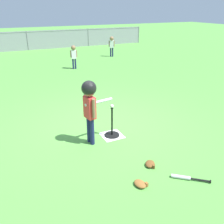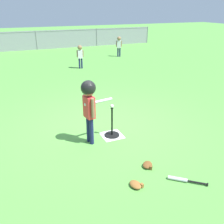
# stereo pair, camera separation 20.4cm
# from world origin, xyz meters

# --- Properties ---
(ground_plane) EXTENTS (60.00, 60.00, 0.00)m
(ground_plane) POSITION_xyz_m (0.00, 0.00, 0.00)
(ground_plane) COLOR #51933D
(home_plate) EXTENTS (0.44, 0.44, 0.01)m
(home_plate) POSITION_xyz_m (-0.03, -0.53, 0.00)
(home_plate) COLOR white
(home_plate) RESTS_ON ground_plane
(batting_tee) EXTENTS (0.32, 0.32, 0.64)m
(batting_tee) POSITION_xyz_m (-0.03, -0.53, 0.10)
(batting_tee) COLOR black
(batting_tee) RESTS_ON ground_plane
(baseball_on_tee) EXTENTS (0.07, 0.07, 0.07)m
(baseball_on_tee) POSITION_xyz_m (-0.03, -0.53, 0.68)
(baseball_on_tee) COLOR white
(baseball_on_tee) RESTS_ON batting_tee
(batter_child) EXTENTS (0.65, 0.37, 1.30)m
(batter_child) POSITION_xyz_m (-0.54, -0.61, 0.93)
(batter_child) COLOR #191E4C
(batter_child) RESTS_ON ground_plane
(fielder_deep_right) EXTENTS (0.29, 0.21, 1.06)m
(fielder_deep_right) POSITION_xyz_m (3.80, 7.48, 0.68)
(fielder_deep_right) COLOR #191E4C
(fielder_deep_right) RESTS_ON ground_plane
(fielder_near_right) EXTENTS (0.30, 0.20, 1.01)m
(fielder_near_right) POSITION_xyz_m (1.10, 5.64, 0.65)
(fielder_near_right) COLOR #191E4C
(fielder_near_right) RESTS_ON ground_plane
(spare_bat_silver) EXTENTS (0.50, 0.43, 0.06)m
(spare_bat_silver) POSITION_xyz_m (0.40, -2.34, 0.03)
(spare_bat_silver) COLOR silver
(spare_bat_silver) RESTS_ON ground_plane
(glove_by_plate) EXTENTS (0.26, 0.27, 0.07)m
(glove_by_plate) POSITION_xyz_m (0.10, -1.79, 0.04)
(glove_by_plate) COLOR brown
(glove_by_plate) RESTS_ON ground_plane
(glove_near_bats) EXTENTS (0.20, 0.24, 0.07)m
(glove_near_bats) POSITION_xyz_m (-0.33, -2.16, 0.04)
(glove_near_bats) COLOR brown
(glove_near_bats) RESTS_ON ground_plane
(outfield_fence) EXTENTS (16.06, 0.06, 1.15)m
(outfield_fence) POSITION_xyz_m (0.00, 11.60, 0.62)
(outfield_fence) COLOR slate
(outfield_fence) RESTS_ON ground_plane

